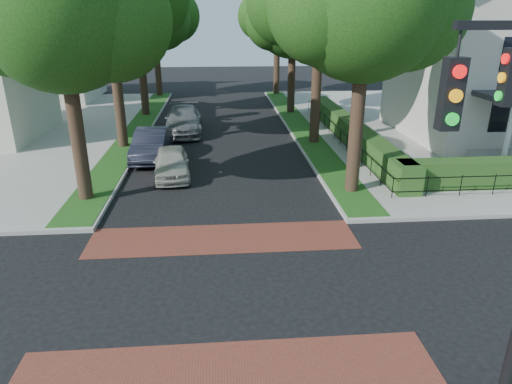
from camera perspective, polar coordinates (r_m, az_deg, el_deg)
ground at (r=12.84m, az=-3.92°, el=-12.29°), size 120.00×120.00×0.00m
sidewalk_ne at (r=36.24m, az=28.29°, el=7.51°), size 30.00×30.00×0.15m
crosswalk_far at (r=15.61m, az=-4.13°, el=-5.80°), size 9.00×2.20×0.01m
crosswalk_near at (r=10.32m, az=-3.59°, el=-22.08°), size 9.00×2.20×0.01m
grass_strip_ne at (r=31.09m, az=5.54°, el=8.20°), size 1.60×29.80×0.02m
grass_strip_nw at (r=31.08m, az=-14.66°, el=7.61°), size 1.60×29.80×0.02m
tree_right_near at (r=18.83m, az=13.74°, el=22.30°), size 7.75×6.67×10.66m
tree_right_far at (r=35.40m, az=4.77°, el=20.81°), size 7.25×6.23×9.74m
tree_right_back at (r=44.31m, az=2.80°, el=21.37°), size 7.50×6.45×10.20m
tree_left_near at (r=18.75m, az=-22.84°, el=20.23°), size 7.50×6.45×10.20m
tree_left_far at (r=35.36m, az=-14.38°, el=20.61°), size 7.00×6.02×9.86m
tree_left_back at (r=44.29m, az=-12.50°, el=21.12°), size 7.75×6.66×10.44m
hedge_main_road at (r=27.59m, az=11.80°, el=7.46°), size 1.00×18.00×1.20m
fence_main_road at (r=27.41m, az=10.16°, el=7.16°), size 0.06×18.00×0.90m
house_left_far at (r=45.48m, az=-25.70°, el=16.62°), size 10.00×9.00×10.14m
parked_car_front at (r=21.66m, az=-10.54°, el=3.64°), size 2.02×4.17×1.37m
parked_car_middle at (r=24.69m, az=-12.93°, el=5.84°), size 1.77×4.76×1.56m
parked_car_rear at (r=29.99m, az=-9.05°, el=8.84°), size 2.50×5.70×1.63m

